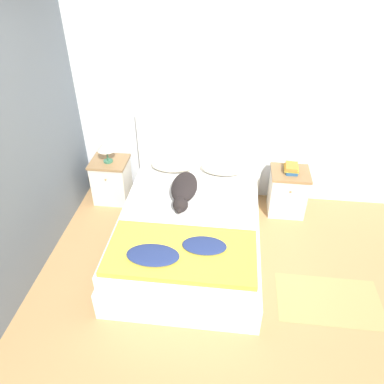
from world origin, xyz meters
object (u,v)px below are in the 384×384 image
at_px(pillow_left, 173,164).
at_px(book_stack, 291,168).
at_px(nightstand_left, 112,180).
at_px(dog, 184,189).
at_px(nightstand_right, 287,192).
at_px(table_lamp, 106,146).
at_px(pillow_right, 223,167).
at_px(bed, 190,230).

relative_size(pillow_left, book_stack, 2.28).
bearing_deg(nightstand_left, dog, -27.74).
xyz_separation_m(nightstand_right, pillow_left, (-1.37, 0.01, 0.28)).
bearing_deg(table_lamp, pillow_right, 1.14).
bearing_deg(nightstand_left, pillow_left, 0.46).
xyz_separation_m(nightstand_left, pillow_right, (1.37, 0.01, 0.28)).
bearing_deg(book_stack, bed, -143.27).
distance_m(bed, book_stack, 1.39).
bearing_deg(book_stack, pillow_left, -179.50).
distance_m(nightstand_left, pillow_left, 0.83).
relative_size(nightstand_right, pillow_left, 1.07).
bearing_deg(nightstand_right, book_stack, 92.53).
xyz_separation_m(nightstand_left, book_stack, (2.15, 0.02, 0.32)).
bearing_deg(pillow_right, nightstand_right, -0.46).
xyz_separation_m(pillow_right, book_stack, (0.78, 0.01, 0.04)).
height_order(pillow_left, dog, dog).
relative_size(pillow_right, book_stack, 2.28).
bearing_deg(table_lamp, pillow_left, 2.02).
xyz_separation_m(nightstand_right, table_lamp, (-2.15, -0.02, 0.49)).
bearing_deg(table_lamp, book_stack, 1.05).
bearing_deg(nightstand_right, table_lamp, -179.44).
xyz_separation_m(pillow_right, dog, (-0.39, -0.52, 0.02)).
bearing_deg(pillow_right, dog, -126.78).
height_order(nightstand_right, pillow_right, pillow_right).
height_order(pillow_left, pillow_right, same).
height_order(dog, table_lamp, table_lamp).
xyz_separation_m(pillow_left, dog, (0.20, -0.52, 0.02)).
distance_m(nightstand_left, book_stack, 2.17).
distance_m(nightstand_right, table_lamp, 2.21).
height_order(dog, book_stack, dog).
distance_m(bed, table_lamp, 1.42).
xyz_separation_m(bed, nightstand_right, (1.08, 0.78, 0.03)).
distance_m(pillow_left, pillow_right, 0.60).
relative_size(book_stack, table_lamp, 0.82).
xyz_separation_m(bed, table_lamp, (-1.08, 0.76, 0.52)).
bearing_deg(pillow_right, pillow_left, 180.00).
xyz_separation_m(bed, dog, (-0.09, 0.27, 0.34)).
bearing_deg(dog, table_lamp, 153.23).
relative_size(nightstand_right, table_lamp, 1.98).
distance_m(nightstand_right, dog, 1.31).
height_order(bed, table_lamp, table_lamp).
bearing_deg(pillow_right, bed, -110.64).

